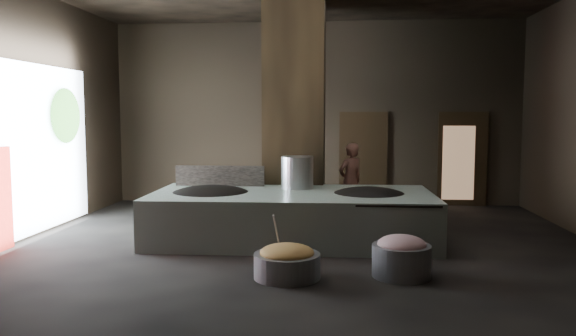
# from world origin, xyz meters

# --- Properties ---
(floor) EXTENTS (10.00, 9.00, 0.10)m
(floor) POSITION_xyz_m (0.00, 0.00, -0.05)
(floor) COLOR black
(floor) RESTS_ON ground
(back_wall) EXTENTS (10.00, 0.10, 4.50)m
(back_wall) POSITION_xyz_m (0.00, 4.55, 2.25)
(back_wall) COLOR black
(back_wall) RESTS_ON ground
(front_wall) EXTENTS (10.00, 0.10, 4.50)m
(front_wall) POSITION_xyz_m (0.00, -4.55, 2.25)
(front_wall) COLOR black
(front_wall) RESTS_ON ground
(left_wall) EXTENTS (0.10, 9.00, 4.50)m
(left_wall) POSITION_xyz_m (-5.05, 0.00, 2.25)
(left_wall) COLOR black
(left_wall) RESTS_ON ground
(pillar) EXTENTS (1.20, 1.20, 4.50)m
(pillar) POSITION_xyz_m (-0.30, 1.90, 2.25)
(pillar) COLOR black
(pillar) RESTS_ON ground
(hearth_platform) EXTENTS (4.96, 2.45, 0.85)m
(hearth_platform) POSITION_xyz_m (-0.22, 0.28, 0.43)
(hearth_platform) COLOR silver
(hearth_platform) RESTS_ON ground
(platform_cap) EXTENTS (4.81, 2.31, 0.03)m
(platform_cap) POSITION_xyz_m (-0.22, 0.28, 0.82)
(platform_cap) COLOR black
(platform_cap) RESTS_ON hearth_platform
(wok_left) EXTENTS (1.55, 1.55, 0.43)m
(wok_left) POSITION_xyz_m (-1.67, 0.23, 0.75)
(wok_left) COLOR black
(wok_left) RESTS_ON hearth_platform
(wok_left_rim) EXTENTS (1.58, 1.58, 0.05)m
(wok_left_rim) POSITION_xyz_m (-1.67, 0.23, 0.82)
(wok_left_rim) COLOR black
(wok_left_rim) RESTS_ON hearth_platform
(wok_right) EXTENTS (1.44, 1.44, 0.41)m
(wok_right) POSITION_xyz_m (1.13, 0.33, 0.75)
(wok_right) COLOR black
(wok_right) RESTS_ON hearth_platform
(wok_right_rim) EXTENTS (1.47, 1.47, 0.05)m
(wok_right_rim) POSITION_xyz_m (1.13, 0.33, 0.82)
(wok_right_rim) COLOR black
(wok_right_rim) RESTS_ON hearth_platform
(stock_pot) EXTENTS (0.60, 0.60, 0.64)m
(stock_pot) POSITION_xyz_m (-0.17, 0.83, 1.13)
(stock_pot) COLOR #ABAEB3
(stock_pot) RESTS_ON hearth_platform
(splash_guard) EXTENTS (1.71, 0.10, 0.43)m
(splash_guard) POSITION_xyz_m (-1.67, 1.03, 1.03)
(splash_guard) COLOR black
(splash_guard) RESTS_ON hearth_platform
(cook) EXTENTS (0.70, 0.66, 1.62)m
(cook) POSITION_xyz_m (0.85, 2.45, 0.81)
(cook) COLOR #995E4D
(cook) RESTS_ON ground
(veg_basin) EXTENTS (1.09, 1.09, 0.34)m
(veg_basin) POSITION_xyz_m (-0.10, -2.05, 0.17)
(veg_basin) COLOR slate
(veg_basin) RESTS_ON ground
(veg_fill) EXTENTS (0.75, 0.75, 0.23)m
(veg_fill) POSITION_xyz_m (-0.10, -2.05, 0.35)
(veg_fill) COLOR #9CA24E
(veg_fill) RESTS_ON veg_basin
(ladle) EXTENTS (0.10, 0.36, 0.65)m
(ladle) POSITION_xyz_m (-0.25, -1.90, 0.55)
(ladle) COLOR #ABAEB3
(ladle) RESTS_ON veg_basin
(meat_basin) EXTENTS (1.05, 1.05, 0.44)m
(meat_basin) POSITION_xyz_m (1.46, -1.85, 0.22)
(meat_basin) COLOR slate
(meat_basin) RESTS_ON ground
(meat_fill) EXTENTS (0.67, 0.67, 0.26)m
(meat_fill) POSITION_xyz_m (1.46, -1.85, 0.45)
(meat_fill) COLOR #B76E7A
(meat_fill) RESTS_ON meat_basin
(doorway_near) EXTENTS (1.18, 0.08, 2.38)m
(doorway_near) POSITION_xyz_m (1.20, 4.45, 1.10)
(doorway_near) COLOR black
(doorway_near) RESTS_ON ground
(doorway_near_glow) EXTENTS (0.82, 0.04, 1.93)m
(doorway_near_glow) POSITION_xyz_m (1.35, 4.44, 1.05)
(doorway_near_glow) COLOR #8C6647
(doorway_near_glow) RESTS_ON ground
(doorway_far) EXTENTS (1.18, 0.08, 2.38)m
(doorway_far) POSITION_xyz_m (3.60, 4.45, 1.10)
(doorway_far) COLOR black
(doorway_far) RESTS_ON ground
(doorway_far_glow) EXTENTS (0.76, 0.04, 1.80)m
(doorway_far_glow) POSITION_xyz_m (3.50, 4.41, 1.05)
(doorway_far_glow) COLOR #8C6647
(doorway_far_glow) RESTS_ON ground
(left_opening) EXTENTS (0.04, 4.20, 3.10)m
(left_opening) POSITION_xyz_m (-4.95, 0.20, 1.60)
(left_opening) COLOR white
(left_opening) RESTS_ON ground
(tree_silhouette) EXTENTS (0.28, 1.10, 1.10)m
(tree_silhouette) POSITION_xyz_m (-4.85, 1.30, 2.20)
(tree_silhouette) COLOR #194714
(tree_silhouette) RESTS_ON left_opening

